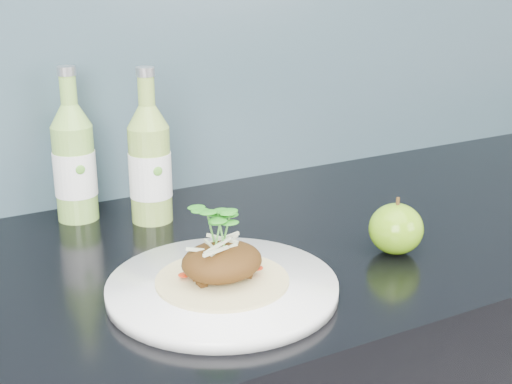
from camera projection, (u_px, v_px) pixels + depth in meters
The scene contains 5 objects.
dinner_plate at pixel (222, 288), 0.87m from camera, with size 0.37×0.37×0.02m.
pork_taco at pixel (222, 260), 0.85m from camera, with size 0.16×0.16×0.10m.
green_apple at pixel (396, 229), 0.98m from camera, with size 0.09×0.09×0.08m.
cider_bottle_left at pixel (74, 163), 1.08m from camera, with size 0.08×0.08×0.24m.
cider_bottle_right at pixel (150, 164), 1.08m from camera, with size 0.07×0.07×0.24m.
Camera 1 is at (-0.38, 0.87, 1.30)m, focal length 50.00 mm.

